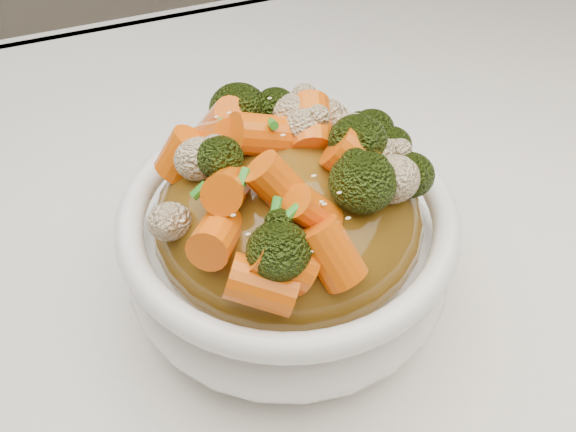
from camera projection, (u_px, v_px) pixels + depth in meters
name	position (u px, v px, depth m)	size (l,w,h in m)	color
tablecloth	(283.00, 274.00, 0.54)	(1.20, 0.80, 0.04)	white
bowl	(288.00, 250.00, 0.47)	(0.22, 0.22, 0.09)	white
sauce_base	(288.00, 219.00, 0.45)	(0.18, 0.18, 0.10)	brown
carrots	(288.00, 144.00, 0.40)	(0.18, 0.18, 0.05)	#E75D07
broccoli	(288.00, 145.00, 0.40)	(0.18, 0.18, 0.05)	black
cauliflower	(288.00, 148.00, 0.40)	(0.18, 0.18, 0.04)	beige
scallions	(288.00, 142.00, 0.40)	(0.13, 0.13, 0.02)	#287F1D
sesame_seeds	(288.00, 142.00, 0.40)	(0.16, 0.16, 0.01)	beige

